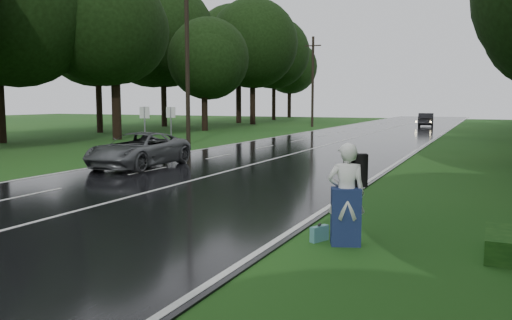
{
  "coord_description": "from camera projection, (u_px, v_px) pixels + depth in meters",
  "views": [
    {
      "loc": [
        9.7,
        -9.35,
        2.88
      ],
      "look_at": [
        3.26,
        4.87,
        1.1
      ],
      "focal_mm": 36.55,
      "sensor_mm": 36.0,
      "label": 1
    }
  ],
  "objects": [
    {
      "name": "ground",
      "position": [
        53.0,
        219.0,
        12.76
      ],
      "size": [
        160.0,
        160.0,
        0.0
      ],
      "primitive_type": "plane",
      "color": "#1E4B16",
      "rests_on": "ground"
    },
    {
      "name": "road",
      "position": [
        311.0,
        149.0,
        30.86
      ],
      "size": [
        12.0,
        140.0,
        0.04
      ],
      "primitive_type": "cube",
      "color": "black",
      "rests_on": "ground"
    },
    {
      "name": "lane_center",
      "position": [
        311.0,
        149.0,
        30.86
      ],
      "size": [
        0.12,
        140.0,
        0.01
      ],
      "primitive_type": "cube",
      "color": "silver",
      "rests_on": "road"
    },
    {
      "name": "grey_car",
      "position": [
        139.0,
        150.0,
        22.39
      ],
      "size": [
        2.67,
        5.43,
        1.48
      ],
      "primitive_type": "imported",
      "rotation": [
        0.0,
        0.0,
        0.04
      ],
      "color": "#4F5255",
      "rests_on": "road"
    },
    {
      "name": "far_car",
      "position": [
        426.0,
        120.0,
        57.67
      ],
      "size": [
        2.02,
        4.67,
        1.5
      ],
      "primitive_type": "imported",
      "rotation": [
        0.0,
        0.0,
        3.24
      ],
      "color": "black",
      "rests_on": "road"
    },
    {
      "name": "hitchhiker",
      "position": [
        347.0,
        198.0,
        10.36
      ],
      "size": [
        0.88,
        0.85,
        2.06
      ],
      "color": "silver",
      "rests_on": "ground"
    },
    {
      "name": "suitcase",
      "position": [
        319.0,
        234.0,
        10.71
      ],
      "size": [
        0.3,
        0.46,
        0.32
      ],
      "primitive_type": "cube",
      "rotation": [
        0.0,
        0.0,
        5.85
      ],
      "color": "teal",
      "rests_on": "ground"
    },
    {
      "name": "utility_pole_mid",
      "position": [
        189.0,
        145.0,
        34.35
      ],
      "size": [
        1.8,
        0.28,
        10.49
      ],
      "primitive_type": null,
      "color": "black",
      "rests_on": "ground"
    },
    {
      "name": "utility_pole_far",
      "position": [
        312.0,
        127.0,
        57.8
      ],
      "size": [
        1.8,
        0.28,
        9.86
      ],
      "primitive_type": null,
      "color": "black",
      "rests_on": "ground"
    },
    {
      "name": "road_sign_a",
      "position": [
        145.0,
        155.0,
        27.97
      ],
      "size": [
        0.62,
        0.1,
        2.57
      ],
      "primitive_type": null,
      "color": "white",
      "rests_on": "ground"
    },
    {
      "name": "road_sign_b",
      "position": [
        171.0,
        151.0,
        30.23
      ],
      "size": [
        0.61,
        0.1,
        2.52
      ],
      "primitive_type": null,
      "color": "white",
      "rests_on": "ground"
    },
    {
      "name": "tree_left_d",
      "position": [
        117.0,
        139.0,
        38.98
      ],
      "size": [
        9.65,
        9.65,
        15.07
      ],
      "primitive_type": null,
      "color": "black",
      "rests_on": "ground"
    },
    {
      "name": "tree_left_e",
      "position": [
        205.0,
        131.0,
        50.65
      ],
      "size": [
        7.64,
        7.64,
        11.93
      ],
      "primitive_type": null,
      "color": "black",
      "rests_on": "ground"
    },
    {
      "name": "tree_left_f",
      "position": [
        253.0,
        124.0,
        64.35
      ],
      "size": [
        11.03,
        11.03,
        17.23
      ],
      "primitive_type": null,
      "color": "black",
      "rests_on": "ground"
    }
  ]
}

